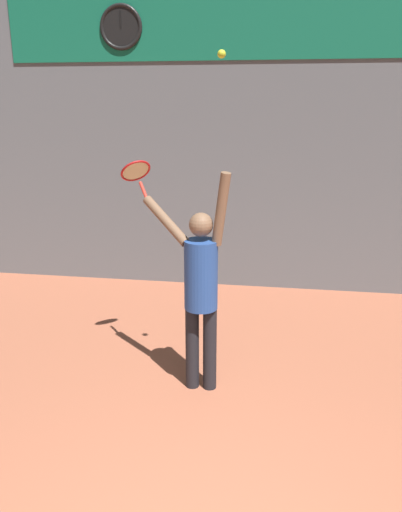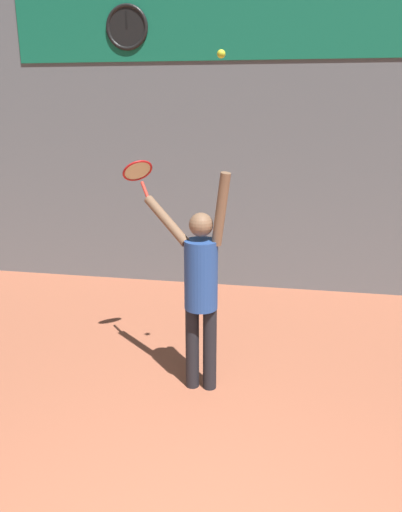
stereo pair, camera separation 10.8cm
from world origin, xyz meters
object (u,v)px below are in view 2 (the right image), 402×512
(tennis_player, at_px, (200,284))
(tennis_racket, at_px, (138,172))
(tennis_ball, at_px, (221,54))
(scoreboard_clock, at_px, (127,27))

(tennis_player, relative_size, tennis_racket, 5.26)
(tennis_ball, bearing_deg, tennis_racket, 144.40)
(scoreboard_clock, bearing_deg, tennis_player, -61.77)
(scoreboard_clock, xyz_separation_m, tennis_ball, (1.73, -2.98, -0.63))
(scoreboard_clock, relative_size, tennis_racket, 1.49)
(scoreboard_clock, distance_m, tennis_ball, 3.51)
(scoreboard_clock, bearing_deg, tennis_ball, -59.92)
(tennis_player, bearing_deg, tennis_racket, 143.37)
(scoreboard_clock, bearing_deg, tennis_racket, -70.72)
(tennis_player, distance_m, tennis_racket, 1.30)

